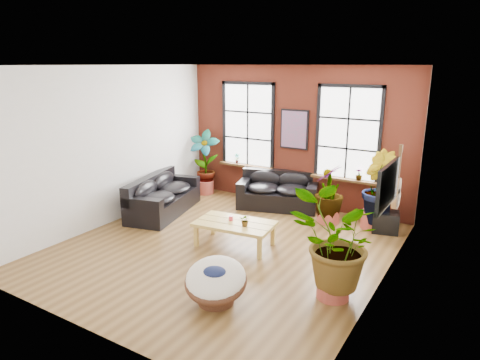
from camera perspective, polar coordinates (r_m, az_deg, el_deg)
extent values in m
cube|color=brown|center=(8.60, -2.11, -9.03)|extent=(6.00, 6.50, 0.02)
cube|color=white|center=(7.84, -2.37, 15.12)|extent=(6.00, 6.50, 0.02)
cube|color=#4D1B12|center=(10.85, 7.38, 5.71)|extent=(6.00, 0.02, 3.50)
cube|color=silver|center=(5.72, -20.64, -3.86)|extent=(6.00, 0.02, 3.50)
cube|color=silver|center=(10.00, -16.80, 4.37)|extent=(0.02, 6.50, 3.50)
cube|color=silver|center=(6.89, 19.10, -0.55)|extent=(0.02, 6.50, 3.50)
cube|color=white|center=(11.38, 1.04, 7.30)|extent=(1.40, 0.02, 2.10)
cube|color=#422812|center=(11.52, 0.84, 1.93)|extent=(1.60, 0.22, 0.06)
cube|color=white|center=(10.30, 14.18, 5.99)|extent=(1.40, 0.02, 2.10)
cube|color=#422812|center=(10.45, 13.68, 0.09)|extent=(1.60, 0.22, 0.06)
cube|color=black|center=(10.84, 5.04, -2.55)|extent=(2.14, 1.49, 0.44)
cube|color=black|center=(11.06, 5.40, 0.22)|extent=(1.93, 0.80, 0.45)
cube|color=black|center=(10.91, 0.63, -0.53)|extent=(0.50, 0.97, 0.23)
cube|color=black|center=(10.65, 9.65, -1.14)|extent=(0.50, 0.97, 0.23)
ellipsoid|color=black|center=(10.77, 3.08, -1.05)|extent=(1.02, 1.00, 0.25)
ellipsoid|color=black|center=(10.99, 3.37, 0.16)|extent=(0.86, 0.48, 0.44)
ellipsoid|color=black|center=(10.66, 7.00, -1.32)|extent=(1.02, 1.00, 0.25)
ellipsoid|color=black|center=(10.88, 7.22, -0.09)|extent=(0.86, 0.48, 0.44)
cube|color=black|center=(10.60, -10.06, -3.16)|extent=(1.48, 2.44, 0.44)
cube|color=black|center=(10.63, -11.90, -0.65)|extent=(0.78, 2.27, 0.46)
cube|color=black|center=(9.64, -12.92, -3.05)|extent=(0.98, 0.46, 0.23)
cube|color=black|center=(11.37, -7.80, 0.00)|extent=(0.98, 0.46, 0.23)
ellipsoid|color=black|center=(10.11, -11.04, -2.41)|extent=(1.02, 1.16, 0.25)
ellipsoid|color=black|center=(10.19, -12.45, -1.38)|extent=(0.49, 1.03, 0.44)
ellipsoid|color=black|center=(10.87, -8.80, -1.04)|extent=(1.02, 1.16, 0.25)
ellipsoid|color=black|center=(10.95, -10.13, -0.09)|extent=(0.49, 1.03, 0.44)
cube|color=gold|center=(8.51, -0.71, -5.86)|extent=(1.63, 1.05, 0.07)
cube|color=#422812|center=(8.38, -1.15, -5.97)|extent=(1.53, 0.18, 0.00)
cube|color=#422812|center=(8.62, -0.29, -5.33)|extent=(1.53, 0.18, 0.00)
cube|color=gold|center=(8.62, -5.85, -7.43)|extent=(0.09, 0.09, 0.43)
cube|color=gold|center=(8.05, 2.62, -9.05)|extent=(0.09, 0.09, 0.43)
cube|color=gold|center=(9.18, -3.60, -5.92)|extent=(0.09, 0.09, 0.43)
cube|color=gold|center=(8.66, 4.42, -7.30)|extent=(0.09, 0.09, 0.43)
cylinder|color=#DE374B|center=(8.57, -1.22, -5.11)|extent=(0.10, 0.10, 0.10)
cylinder|color=#56311E|center=(6.76, -3.22, -15.17)|extent=(0.71, 0.71, 0.22)
torus|color=#56311E|center=(6.63, -3.25, -13.27)|extent=(1.23, 1.23, 0.43)
ellipsoid|color=white|center=(6.60, -3.26, -12.85)|extent=(1.20, 1.23, 0.59)
ellipsoid|color=#161E46|center=(6.51, -3.36, -12.19)|extent=(0.45, 0.41, 0.16)
cube|color=black|center=(10.76, 7.26, 6.71)|extent=(0.74, 0.04, 0.98)
cube|color=#0C7F8C|center=(10.73, 7.20, 6.69)|extent=(0.66, 0.02, 0.90)
cube|color=black|center=(7.21, 19.10, -0.69)|extent=(0.06, 1.25, 0.72)
cube|color=black|center=(7.22, 18.83, -0.65)|extent=(0.01, 1.15, 0.62)
cylinder|color=#B27F4C|center=(8.36, 20.07, -2.37)|extent=(0.09, 0.38, 0.38)
cylinder|color=#B27F4C|center=(8.29, 20.23, -0.72)|extent=(0.09, 0.30, 0.30)
cylinder|color=black|center=(8.36, 20.04, -2.37)|extent=(0.09, 0.11, 0.11)
cube|color=#422812|center=(8.20, 20.46, 1.76)|extent=(0.04, 0.05, 0.55)
cube|color=#422812|center=(8.14, 20.67, 3.95)|extent=(0.06, 0.06, 0.14)
cube|color=black|center=(9.79, 18.82, -5.31)|extent=(0.63, 0.57, 0.45)
cylinder|color=#B2483A|center=(12.04, -4.73, -0.92)|extent=(0.50, 0.50, 0.37)
cylinder|color=#B2483A|center=(9.95, 17.28, -5.07)|extent=(0.67, 0.67, 0.38)
cylinder|color=#B2483A|center=(6.98, 12.31, -13.72)|extent=(0.66, 0.66, 0.37)
cylinder|color=#B2483A|center=(10.04, 11.66, -4.51)|extent=(0.60, 0.60, 0.37)
imported|color=#0E350E|center=(11.86, -4.76, 2.74)|extent=(0.99, 0.79, 1.63)
imported|color=#0E350E|center=(9.74, 17.87, -0.91)|extent=(1.04, 1.10, 1.58)
imported|color=#0E350E|center=(6.67, 12.55, -8.25)|extent=(1.78, 1.74, 1.50)
imported|color=#0E350E|center=(9.86, 11.78, -1.47)|extent=(0.75, 0.75, 1.21)
imported|color=#0E350E|center=(8.27, 0.72, -5.39)|extent=(0.26, 0.24, 0.23)
imported|color=#0E350E|center=(11.64, -0.43, 2.90)|extent=(0.17, 0.17, 0.27)
imported|color=#0E350E|center=(10.32, 15.58, 0.71)|extent=(0.19, 0.19, 0.27)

